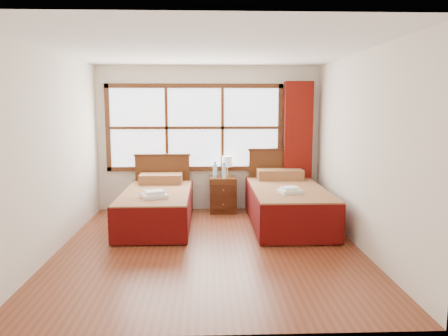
{
  "coord_description": "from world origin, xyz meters",
  "views": [
    {
      "loc": [
        -0.02,
        -5.65,
        1.9
      ],
      "look_at": [
        0.22,
        0.7,
        0.98
      ],
      "focal_mm": 35.0,
      "sensor_mm": 36.0,
      "label": 1
    }
  ],
  "objects": [
    {
      "name": "bed_left",
      "position": [
        -0.83,
        1.2,
        0.32
      ],
      "size": [
        1.07,
        2.09,
        1.04
      ],
      "color": "#3E1D0C",
      "rests_on": "floor"
    },
    {
      "name": "wall_left",
      "position": [
        -2.0,
        0.0,
        1.3
      ],
      "size": [
        0.0,
        4.5,
        4.5
      ],
      "primitive_type": "plane",
      "rotation": [
        1.57,
        0.0,
        1.57
      ],
      "color": "silver",
      "rests_on": "floor"
    },
    {
      "name": "nightstand",
      "position": [
        0.25,
        1.99,
        0.32
      ],
      "size": [
        0.47,
        0.47,
        0.63
      ],
      "color": "#4C2610",
      "rests_on": "floor"
    },
    {
      "name": "floor",
      "position": [
        0.0,
        0.0,
        0.0
      ],
      "size": [
        4.5,
        4.5,
        0.0
      ],
      "primitive_type": "plane",
      "color": "brown",
      "rests_on": "ground"
    },
    {
      "name": "wall_back",
      "position": [
        0.0,
        2.25,
        1.3
      ],
      "size": [
        4.0,
        0.0,
        4.0
      ],
      "primitive_type": "plane",
      "rotation": [
        1.57,
        0.0,
        0.0
      ],
      "color": "silver",
      "rests_on": "floor"
    },
    {
      "name": "window",
      "position": [
        -0.25,
        2.21,
        1.5
      ],
      "size": [
        3.16,
        0.06,
        1.56
      ],
      "color": "white",
      "rests_on": "wall_back"
    },
    {
      "name": "curtain",
      "position": [
        1.6,
        2.11,
        1.17
      ],
      "size": [
        0.5,
        0.16,
        2.3
      ],
      "primitive_type": "cube",
      "color": "maroon",
      "rests_on": "wall_back"
    },
    {
      "name": "bed_right",
      "position": [
        1.25,
        1.2,
        0.34
      ],
      "size": [
        1.16,
        2.25,
        1.13
      ],
      "color": "#3E1D0C",
      "rests_on": "floor"
    },
    {
      "name": "lamp",
      "position": [
        0.34,
        2.11,
        0.89
      ],
      "size": [
        0.19,
        0.19,
        0.37
      ],
      "color": "gold",
      "rests_on": "nightstand"
    },
    {
      "name": "bottle_near",
      "position": [
        0.11,
        1.99,
        0.76
      ],
      "size": [
        0.07,
        0.07,
        0.28
      ],
      "color": "silver",
      "rests_on": "nightstand"
    },
    {
      "name": "towels_right",
      "position": [
        1.2,
        0.7,
        0.64
      ],
      "size": [
        0.37,
        0.34,
        0.09
      ],
      "rotation": [
        0.0,
        0.0,
        0.29
      ],
      "color": "white",
      "rests_on": "bed_right"
    },
    {
      "name": "bottle_far",
      "position": [
        0.27,
        1.89,
        0.76
      ],
      "size": [
        0.07,
        0.07,
        0.28
      ],
      "color": "silver",
      "rests_on": "nightstand"
    },
    {
      "name": "ceiling",
      "position": [
        0.0,
        0.0,
        2.6
      ],
      "size": [
        4.5,
        4.5,
        0.0
      ],
      "primitive_type": "plane",
      "rotation": [
        3.14,
        0.0,
        0.0
      ],
      "color": "white",
      "rests_on": "wall_back"
    },
    {
      "name": "towels_left",
      "position": [
        -0.81,
        0.67,
        0.6
      ],
      "size": [
        0.44,
        0.41,
        0.1
      ],
      "rotation": [
        0.0,
        0.0,
        0.37
      ],
      "color": "white",
      "rests_on": "bed_left"
    },
    {
      "name": "wall_right",
      "position": [
        2.0,
        0.0,
        1.3
      ],
      "size": [
        0.0,
        4.5,
        4.5
      ],
      "primitive_type": "plane",
      "rotation": [
        1.57,
        0.0,
        -1.57
      ],
      "color": "silver",
      "rests_on": "floor"
    }
  ]
}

